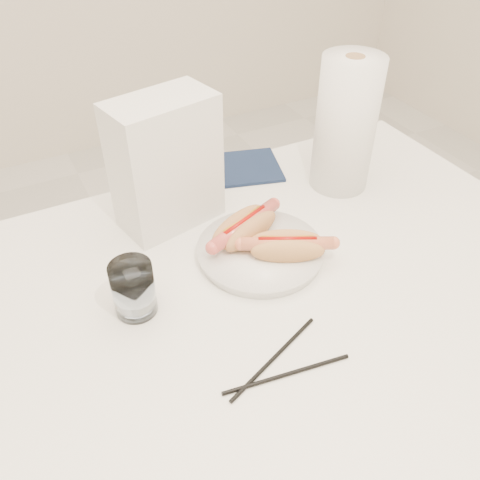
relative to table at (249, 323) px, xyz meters
name	(u,v)px	position (x,y,z in m)	size (l,w,h in m)	color
table	(249,323)	(0.00, 0.00, 0.00)	(1.20, 0.80, 0.75)	white
plate	(260,252)	(0.07, 0.08, 0.07)	(0.21, 0.21, 0.02)	white
hotdog_left	(245,228)	(0.06, 0.12, 0.10)	(0.16, 0.11, 0.05)	tan
hotdog_right	(287,246)	(0.10, 0.05, 0.10)	(0.15, 0.11, 0.04)	tan
water_glass	(133,289)	(-0.17, 0.06, 0.10)	(0.07, 0.07, 0.09)	silver
chopstick_near	(274,358)	(-0.03, -0.12, 0.06)	(0.01, 0.01, 0.19)	black
chopstick_far	(287,374)	(-0.02, -0.15, 0.06)	(0.01, 0.01, 0.19)	black
napkin_box	(166,164)	(-0.03, 0.26, 0.18)	(0.18, 0.10, 0.24)	silver
navy_napkin	(247,167)	(0.18, 0.35, 0.06)	(0.14, 0.14, 0.01)	#131F3B
paper_towel_roll	(346,125)	(0.33, 0.21, 0.19)	(0.12, 0.12, 0.27)	white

